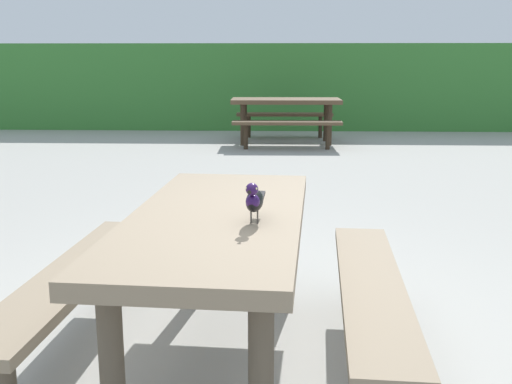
# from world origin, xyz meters

# --- Properties ---
(ground_plane) EXTENTS (60.00, 60.00, 0.00)m
(ground_plane) POSITION_xyz_m (0.00, 0.00, 0.00)
(ground_plane) COLOR #A3A099
(hedge_wall) EXTENTS (28.00, 2.26, 1.67)m
(hedge_wall) POSITION_xyz_m (0.00, 10.32, 0.84)
(hedge_wall) COLOR #387A33
(hedge_wall) RESTS_ON ground
(picnic_table_foreground) EXTENTS (1.79, 1.84, 0.74)m
(picnic_table_foreground) POSITION_xyz_m (-0.14, 0.01, 0.56)
(picnic_table_foreground) COLOR #84725B
(picnic_table_foreground) RESTS_ON ground
(bird_grackle) EXTENTS (0.09, 0.29, 0.18)m
(bird_grackle) POSITION_xyz_m (0.04, -0.16, 0.84)
(bird_grackle) COLOR black
(bird_grackle) RESTS_ON picnic_table_foreground
(picnic_table_mid_left) EXTENTS (1.81, 1.71, 0.74)m
(picnic_table_mid_left) POSITION_xyz_m (0.25, 7.51, 0.56)
(picnic_table_mid_left) COLOR brown
(picnic_table_mid_left) RESTS_ON ground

